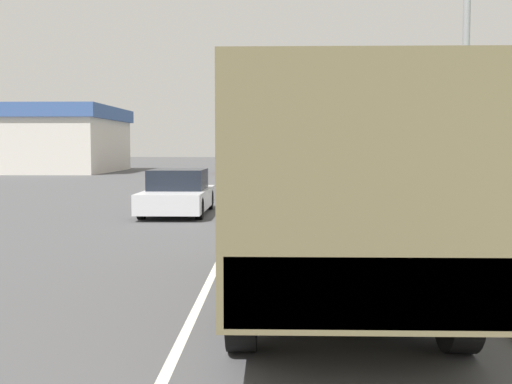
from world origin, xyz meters
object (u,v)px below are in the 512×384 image
(car_nearest_ahead, at_px, (178,194))
(car_second_ahead, at_px, (283,172))
(military_truck, at_px, (330,179))
(lamp_post, at_px, (456,22))
(car_fourth_ahead, at_px, (279,162))
(car_farthest_ahead, at_px, (250,159))
(car_third_ahead, at_px, (232,164))

(car_nearest_ahead, distance_m, car_second_ahead, 14.65)
(military_truck, bearing_deg, lamp_post, 55.01)
(car_second_ahead, relative_size, car_fourth_ahead, 1.03)
(lamp_post, bearing_deg, military_truck, -124.99)
(car_nearest_ahead, xyz_separation_m, lamp_post, (6.53, -7.00, 3.89))
(lamp_post, bearing_deg, car_fourth_ahead, 93.68)
(car_fourth_ahead, bearing_deg, car_second_ahead, -89.94)
(military_truck, distance_m, car_nearest_ahead, 11.64)
(car_second_ahead, distance_m, lamp_post, 21.78)
(car_farthest_ahead, height_order, lamp_post, lamp_post)
(car_fourth_ahead, distance_m, lamp_post, 48.11)
(car_farthest_ahead, distance_m, lamp_post, 58.97)
(car_fourth_ahead, height_order, car_farthest_ahead, car_fourth_ahead)
(military_truck, relative_size, car_fourth_ahead, 1.68)
(military_truck, xyz_separation_m, car_nearest_ahead, (-3.75, 10.98, -1.01))
(military_truck, height_order, car_farthest_ahead, military_truck)
(car_third_ahead, bearing_deg, car_nearest_ahead, -89.57)
(military_truck, bearing_deg, car_third_ahead, 95.60)
(car_second_ahead, distance_m, car_farthest_ahead, 37.41)
(military_truck, distance_m, car_fourth_ahead, 51.84)
(car_third_ahead, bearing_deg, car_fourth_ahead, 72.12)
(military_truck, xyz_separation_m, lamp_post, (2.78, 3.97, 2.88))
(car_nearest_ahead, distance_m, lamp_post, 10.33)
(military_truck, distance_m, car_second_ahead, 25.23)
(military_truck, distance_m, car_farthest_ahead, 62.59)
(car_nearest_ahead, relative_size, lamp_post, 0.62)
(car_second_ahead, distance_m, car_third_ahead, 15.68)
(car_nearest_ahead, distance_m, car_fourth_ahead, 41.00)
(car_second_ahead, relative_size, car_farthest_ahead, 0.99)
(car_fourth_ahead, distance_m, car_farthest_ahead, 11.09)
(car_nearest_ahead, height_order, car_third_ahead, car_third_ahead)
(car_second_ahead, distance_m, car_fourth_ahead, 26.62)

